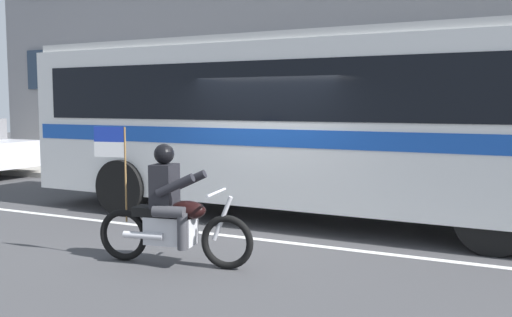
# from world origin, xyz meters

# --- Properties ---
(ground_plane) EXTENTS (60.00, 60.00, 0.00)m
(ground_plane) POSITION_xyz_m (0.00, 0.00, 0.00)
(ground_plane) COLOR #3D3D3F
(sidewalk_curb) EXTENTS (28.00, 3.80, 0.15)m
(sidewalk_curb) POSITION_xyz_m (0.00, 5.10, 0.07)
(sidewalk_curb) COLOR #A39E93
(sidewalk_curb) RESTS_ON ground_plane
(lane_center_stripe) EXTENTS (26.60, 0.14, 0.01)m
(lane_center_stripe) POSITION_xyz_m (0.00, -0.60, 0.00)
(lane_center_stripe) COLOR silver
(lane_center_stripe) RESTS_ON ground_plane
(office_building_facade) EXTENTS (28.00, 0.89, 9.41)m
(office_building_facade) POSITION_xyz_m (0.00, 7.39, 4.72)
(office_building_facade) COLOR gray
(office_building_facade) RESTS_ON ground_plane
(transit_bus) EXTENTS (10.99, 2.86, 3.22)m
(transit_bus) POSITION_xyz_m (0.44, 1.19, 1.88)
(transit_bus) COLOR white
(transit_bus) RESTS_ON ground_plane
(motorcycle_with_rider) EXTENTS (2.17, 0.73, 1.78)m
(motorcycle_with_rider) POSITION_xyz_m (-0.24, -2.32, 0.67)
(motorcycle_with_rider) COLOR black
(motorcycle_with_rider) RESTS_ON ground_plane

